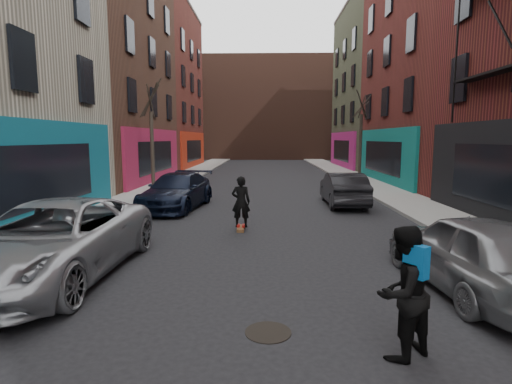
{
  "coord_description": "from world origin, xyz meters",
  "views": [
    {
      "loc": [
        -0.18,
        -3.14,
        2.9
      ],
      "look_at": [
        -0.41,
        6.49,
        1.6
      ],
      "focal_mm": 28.0,
      "sensor_mm": 36.0,
      "label": 1
    }
  ],
  "objects_px": {
    "skateboard": "(241,228)",
    "skateboarder": "(241,202)",
    "parked_left_far": "(53,240)",
    "tree_right_far": "(361,129)",
    "parked_right_far": "(473,252)",
    "parked_left_end": "(177,191)",
    "tree_left_far": "(152,129)",
    "pedestrian": "(402,292)",
    "manhole": "(268,332)",
    "parked_right_end": "(343,189)"
  },
  "relations": [
    {
      "from": "tree_right_far",
      "to": "skateboarder",
      "type": "height_order",
      "value": "tree_right_far"
    },
    {
      "from": "skateboard",
      "to": "pedestrian",
      "type": "bearing_deg",
      "value": -70.35
    },
    {
      "from": "skateboarder",
      "to": "manhole",
      "type": "bearing_deg",
      "value": 97.34
    },
    {
      "from": "tree_left_far",
      "to": "tree_right_far",
      "type": "bearing_deg",
      "value": 25.82
    },
    {
      "from": "skateboarder",
      "to": "pedestrian",
      "type": "bearing_deg",
      "value": 109.65
    },
    {
      "from": "skateboarder",
      "to": "manhole",
      "type": "distance_m",
      "value": 6.87
    },
    {
      "from": "tree_left_far",
      "to": "pedestrian",
      "type": "distance_m",
      "value": 18.07
    },
    {
      "from": "parked_left_far",
      "to": "parked_left_end",
      "type": "xyz_separation_m",
      "value": [
        0.74,
        8.35,
        -0.07
      ]
    },
    {
      "from": "skateboarder",
      "to": "parked_left_end",
      "type": "bearing_deg",
      "value": -52.89
    },
    {
      "from": "parked_left_end",
      "to": "parked_right_far",
      "type": "bearing_deg",
      "value": -41.97
    },
    {
      "from": "parked_left_far",
      "to": "parked_left_end",
      "type": "distance_m",
      "value": 8.39
    },
    {
      "from": "parked_left_end",
      "to": "skateboarder",
      "type": "xyz_separation_m",
      "value": [
        2.9,
        -3.9,
        0.18
      ]
    },
    {
      "from": "tree_right_far",
      "to": "parked_left_far",
      "type": "distance_m",
      "value": 22.17
    },
    {
      "from": "parked_right_far",
      "to": "parked_right_end",
      "type": "bearing_deg",
      "value": -91.52
    },
    {
      "from": "tree_left_far",
      "to": "skateboard",
      "type": "bearing_deg",
      "value": -58.96
    },
    {
      "from": "parked_left_end",
      "to": "parked_right_far",
      "type": "relative_size",
      "value": 1.12
    },
    {
      "from": "tree_right_far",
      "to": "skateboarder",
      "type": "xyz_separation_m",
      "value": [
        -7.15,
        -14.72,
        -2.62
      ]
    },
    {
      "from": "parked_right_end",
      "to": "pedestrian",
      "type": "xyz_separation_m",
      "value": [
        -1.59,
        -12.26,
        0.18
      ]
    },
    {
      "from": "tree_left_far",
      "to": "parked_left_end",
      "type": "relative_size",
      "value": 1.29
    },
    {
      "from": "skateboarder",
      "to": "parked_left_far",
      "type": "bearing_deg",
      "value": 51.12
    },
    {
      "from": "skateboard",
      "to": "tree_right_far",
      "type": "bearing_deg",
      "value": 64.48
    },
    {
      "from": "manhole",
      "to": "parked_left_end",
      "type": "bearing_deg",
      "value": 109.27
    },
    {
      "from": "parked_left_far",
      "to": "skateboarder",
      "type": "xyz_separation_m",
      "value": [
        3.65,
        4.46,
        0.11
      ]
    },
    {
      "from": "tree_right_far",
      "to": "parked_left_end",
      "type": "relative_size",
      "value": 1.35
    },
    {
      "from": "pedestrian",
      "to": "parked_right_far",
      "type": "bearing_deg",
      "value": -166.06
    },
    {
      "from": "tree_right_far",
      "to": "skateboarder",
      "type": "relative_size",
      "value": 4.19
    },
    {
      "from": "tree_left_far",
      "to": "skateboard",
      "type": "distance_m",
      "value": 10.7
    },
    {
      "from": "parked_left_far",
      "to": "parked_right_end",
      "type": "distance_m",
      "value": 12.18
    },
    {
      "from": "tree_right_far",
      "to": "parked_right_far",
      "type": "distance_m",
      "value": 20.05
    },
    {
      "from": "parked_right_far",
      "to": "parked_left_end",
      "type": "bearing_deg",
      "value": -54.1
    },
    {
      "from": "skateboarder",
      "to": "pedestrian",
      "type": "height_order",
      "value": "pedestrian"
    },
    {
      "from": "skateboard",
      "to": "skateboarder",
      "type": "relative_size",
      "value": 0.49
    },
    {
      "from": "parked_left_far",
      "to": "manhole",
      "type": "relative_size",
      "value": 8.21
    },
    {
      "from": "tree_left_far",
      "to": "parked_left_far",
      "type": "xyz_separation_m",
      "value": [
        1.6,
        -13.17,
        -2.58
      ]
    },
    {
      "from": "pedestrian",
      "to": "skateboarder",
      "type": "bearing_deg",
      "value": -104.82
    },
    {
      "from": "parked_right_end",
      "to": "skateboarder",
      "type": "relative_size",
      "value": 2.69
    },
    {
      "from": "tree_left_far",
      "to": "parked_right_far",
      "type": "xyz_separation_m",
      "value": [
        9.97,
        -13.71,
        -2.62
      ]
    },
    {
      "from": "tree_right_far",
      "to": "skateboard",
      "type": "height_order",
      "value": "tree_right_far"
    },
    {
      "from": "parked_left_far",
      "to": "skateboarder",
      "type": "relative_size",
      "value": 3.54
    },
    {
      "from": "tree_right_far",
      "to": "parked_right_end",
      "type": "bearing_deg",
      "value": -106.89
    },
    {
      "from": "skateboarder",
      "to": "pedestrian",
      "type": "distance_m",
      "value": 7.82
    },
    {
      "from": "parked_right_far",
      "to": "skateboarder",
      "type": "relative_size",
      "value": 2.76
    },
    {
      "from": "parked_left_end",
      "to": "skateboarder",
      "type": "height_order",
      "value": "skateboarder"
    },
    {
      "from": "pedestrian",
      "to": "manhole",
      "type": "xyz_separation_m",
      "value": [
        -1.75,
        0.62,
        -0.89
      ]
    },
    {
      "from": "tree_left_far",
      "to": "skateboarder",
      "type": "height_order",
      "value": "tree_left_far"
    },
    {
      "from": "skateboarder",
      "to": "skateboard",
      "type": "bearing_deg",
      "value": 0.41
    },
    {
      "from": "parked_left_far",
      "to": "parked_right_end",
      "type": "bearing_deg",
      "value": 51.71
    },
    {
      "from": "parked_right_end",
      "to": "skateboarder",
      "type": "bearing_deg",
      "value": 50.0
    },
    {
      "from": "parked_left_far",
      "to": "manhole",
      "type": "height_order",
      "value": "parked_left_far"
    },
    {
      "from": "parked_left_end",
      "to": "skateboarder",
      "type": "distance_m",
      "value": 4.86
    }
  ]
}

